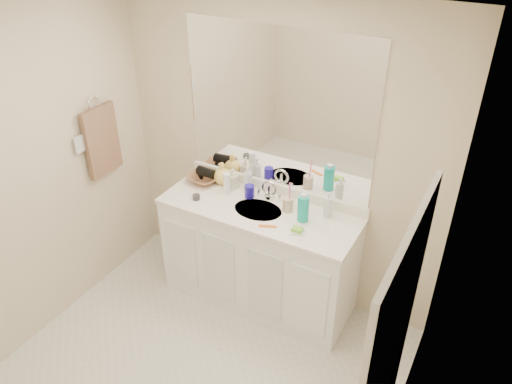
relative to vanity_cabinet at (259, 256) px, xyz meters
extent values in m
cube|color=white|center=(0.00, -1.02, 1.97)|extent=(2.60, 2.60, 0.02)
cube|color=beige|center=(0.00, 0.28, 0.77)|extent=(2.60, 0.02, 2.40)
cube|color=beige|center=(-1.30, -1.02, 0.77)|extent=(0.02, 2.60, 2.40)
cube|color=beige|center=(1.30, -1.02, 0.77)|extent=(0.02, 2.60, 2.40)
cube|color=white|center=(0.00, 0.00, 0.00)|extent=(1.50, 0.55, 0.85)
cube|color=white|center=(0.00, 0.00, 0.44)|extent=(1.52, 0.57, 0.03)
cube|color=white|center=(0.00, 0.26, 0.50)|extent=(1.52, 0.03, 0.08)
cylinder|color=beige|center=(0.00, -0.02, 0.44)|extent=(0.37, 0.37, 0.02)
cylinder|color=silver|center=(0.00, 0.16, 0.51)|extent=(0.02, 0.02, 0.11)
cube|color=white|center=(0.00, 0.27, 1.14)|extent=(1.48, 0.01, 1.20)
cylinder|color=#2217A1|center=(-0.14, 0.10, 0.51)|extent=(0.08, 0.08, 0.10)
cylinder|color=#CDAE90|center=(0.20, 0.08, 0.51)|extent=(0.08, 0.08, 0.11)
cylinder|color=#FF43A7|center=(0.21, 0.08, 0.60)|extent=(0.02, 0.04, 0.20)
cylinder|color=#0EAA9B|center=(0.35, 0.02, 0.55)|extent=(0.10, 0.10, 0.20)
cylinder|color=white|center=(0.48, 0.15, 0.53)|extent=(0.07, 0.07, 0.16)
cube|color=white|center=(0.37, -0.14, 0.46)|extent=(0.12, 0.10, 0.01)
cube|color=#87D133|center=(0.37, -0.14, 0.48)|extent=(0.07, 0.05, 0.03)
cube|color=orange|center=(0.16, -0.18, 0.46)|extent=(0.13, 0.07, 0.01)
cylinder|color=#33333A|center=(-0.48, -0.12, 0.47)|extent=(0.07, 0.07, 0.04)
cylinder|color=white|center=(-0.32, 0.06, 0.54)|extent=(0.07, 0.07, 0.18)
imported|color=silver|center=(-0.21, 0.19, 0.56)|extent=(0.11, 0.11, 0.21)
imported|color=beige|center=(-0.33, 0.16, 0.54)|extent=(0.09, 0.09, 0.17)
imported|color=#F5D05F|center=(-0.44, 0.18, 0.55)|extent=(0.18, 0.18, 0.18)
imported|color=brown|center=(-0.58, 0.13, 0.49)|extent=(0.30, 0.30, 0.06)
cylinder|color=black|center=(-0.56, 0.13, 0.54)|extent=(0.16, 0.09, 0.08)
torus|color=silver|center=(-1.27, -0.25, 1.12)|extent=(0.01, 0.11, 0.11)
cube|color=brown|center=(-1.25, -0.25, 0.82)|extent=(0.04, 0.32, 0.55)
cube|color=silver|center=(-1.27, -0.45, 0.88)|extent=(0.01, 0.08, 0.13)
camera|label=1|loc=(1.48, -2.72, 2.51)|focal=35.00mm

